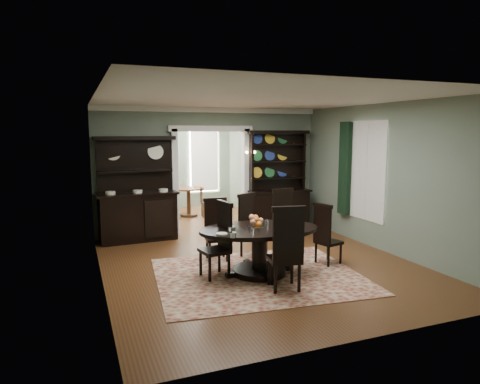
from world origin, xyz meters
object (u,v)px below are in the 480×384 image
at_px(welsh_dresser, 278,193).
at_px(parlor_table, 189,198).
at_px(dining_table, 259,242).
at_px(sideboard, 137,205).

relative_size(welsh_dresser, parlor_table, 2.75).
bearing_deg(dining_table, parlor_table, 93.08).
relative_size(sideboard, welsh_dresser, 0.95).
distance_m(sideboard, welsh_dresser, 3.50).
relative_size(dining_table, parlor_table, 2.42).
bearing_deg(sideboard, parlor_table, 48.75).
height_order(welsh_dresser, parlor_table, welsh_dresser).
height_order(dining_table, parlor_table, parlor_table).
distance_m(dining_table, sideboard, 3.53).
distance_m(dining_table, parlor_table, 5.41).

